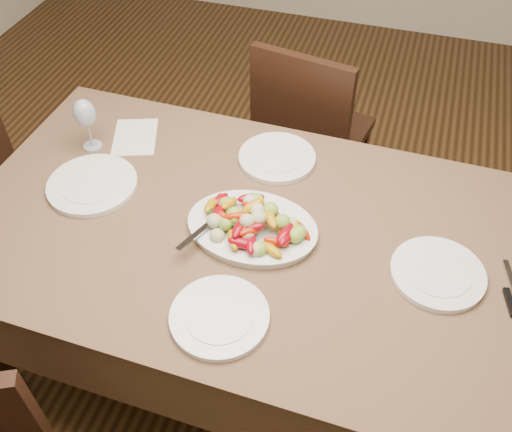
{
  "coord_description": "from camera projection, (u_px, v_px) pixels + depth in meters",
  "views": [
    {
      "loc": [
        0.37,
        -1.0,
        2.03
      ],
      "look_at": [
        0.02,
        0.12,
        0.82
      ],
      "focal_mm": 40.0,
      "sensor_mm": 36.0,
      "label": 1
    }
  ],
  "objects": [
    {
      "name": "roasted_vegetables",
      "position": [
        252.0,
        216.0,
        1.68
      ],
      "size": [
        0.32,
        0.22,
        0.09
      ],
      "primitive_type": null,
      "rotation": [
        0.0,
        0.0,
        -0.02
      ],
      "color": "maroon",
      "rests_on": "serving_platter"
    },
    {
      "name": "plate_right",
      "position": [
        438.0,
        273.0,
        1.6
      ],
      "size": [
        0.27,
        0.27,
        0.02
      ],
      "primitive_type": "cylinder",
      "color": "white",
      "rests_on": "dining_table"
    },
    {
      "name": "menu_card",
      "position": [
        135.0,
        137.0,
        2.05
      ],
      "size": [
        0.21,
        0.25,
        0.0
      ],
      "primitive_type": "cube",
      "rotation": [
        0.0,
        0.0,
        0.35
      ],
      "color": "silver",
      "rests_on": "dining_table"
    },
    {
      "name": "dining_table",
      "position": [
        256.0,
        303.0,
        2.0
      ],
      "size": [
        1.86,
        1.07,
        0.76
      ],
      "primitive_type": "cube",
      "rotation": [
        0.0,
        0.0,
        -0.02
      ],
      "color": "brown",
      "rests_on": "ground"
    },
    {
      "name": "serving_platter",
      "position": [
        252.0,
        229.0,
        1.72
      ],
      "size": [
        0.39,
        0.29,
        0.02
      ],
      "primitive_type": "ellipsoid",
      "rotation": [
        0.0,
        0.0,
        -0.02
      ],
      "color": "white",
      "rests_on": "dining_table"
    },
    {
      "name": "table_knife",
      "position": [
        510.0,
        290.0,
        1.57
      ],
      "size": [
        0.06,
        0.2,
        0.01
      ],
      "primitive_type": null,
      "rotation": [
        0.0,
        0.0,
        0.24
      ],
      "color": "#9EA0A8",
      "rests_on": "dining_table"
    },
    {
      "name": "wine_glass",
      "position": [
        87.0,
        123.0,
        1.94
      ],
      "size": [
        0.08,
        0.08,
        0.2
      ],
      "primitive_type": null,
      "color": "#8C99A5",
      "rests_on": "dining_table"
    },
    {
      "name": "plate_far",
      "position": [
        277.0,
        158.0,
        1.95
      ],
      "size": [
        0.26,
        0.26,
        0.02
      ],
      "primitive_type": "cylinder",
      "color": "white",
      "rests_on": "dining_table"
    },
    {
      "name": "plate_left",
      "position": [
        92.0,
        185.0,
        1.86
      ],
      "size": [
        0.29,
        0.29,
        0.02
      ],
      "primitive_type": "cylinder",
      "color": "white",
      "rests_on": "dining_table"
    },
    {
      "name": "serving_spoon",
      "position": [
        227.0,
        224.0,
        1.68
      ],
      "size": [
        0.28,
        0.14,
        0.03
      ],
      "primitive_type": null,
      "rotation": [
        0.0,
        0.0,
        -0.32
      ],
      "color": "#9EA0A8",
      "rests_on": "serving_platter"
    },
    {
      "name": "chair_far",
      "position": [
        315.0,
        133.0,
        2.53
      ],
      "size": [
        0.49,
        0.49,
        0.95
      ],
      "primitive_type": null,
      "rotation": [
        0.0,
        0.0,
        2.96
      ],
      "color": "black",
      "rests_on": "ground"
    },
    {
      "name": "floor",
      "position": [
        242.0,
        384.0,
        2.2
      ],
      "size": [
        6.0,
        6.0,
        0.0
      ],
      "primitive_type": "plane",
      "color": "#3B2612",
      "rests_on": "ground"
    },
    {
      "name": "plate_near",
      "position": [
        219.0,
        317.0,
        1.5
      ],
      "size": [
        0.27,
        0.27,
        0.02
      ],
      "primitive_type": "cylinder",
      "color": "white",
      "rests_on": "dining_table"
    }
  ]
}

